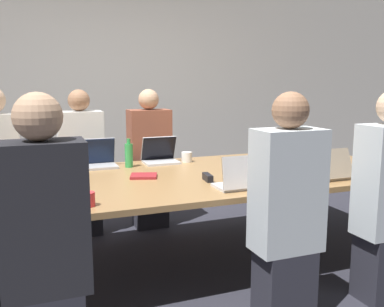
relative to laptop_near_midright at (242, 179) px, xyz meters
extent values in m
plane|color=#2D2D38|center=(-0.36, 0.54, -0.79)|extent=(24.00, 24.00, 0.00)
cube|color=beige|center=(-0.36, 2.98, 0.61)|extent=(12.00, 0.06, 2.80)
cube|color=#9E7547|center=(-0.36, 0.54, -0.09)|extent=(3.95, 1.46, 0.04)
cylinder|color=#4C4C51|center=(1.43, 1.09, -0.45)|extent=(0.08, 0.08, 0.68)
cube|color=silver|center=(0.00, 0.05, -0.06)|extent=(0.33, 0.21, 0.02)
cube|color=silver|center=(0.00, -0.05, 0.06)|extent=(0.34, 0.05, 0.22)
cube|color=black|center=(0.00, -0.04, 0.06)|extent=(0.33, 0.05, 0.21)
cube|color=#2D2D38|center=(0.06, -0.45, -0.56)|extent=(0.32, 0.24, 0.45)
cube|color=silver|center=(0.06, -0.45, 0.02)|extent=(0.40, 0.24, 0.72)
sphere|color=#9E7051|center=(0.06, -0.45, 0.49)|extent=(0.21, 0.21, 0.21)
cube|color=#2D2D38|center=(-1.59, 1.47, -0.56)|extent=(0.32, 0.24, 0.45)
cube|color=silver|center=(-0.24, 1.07, -0.06)|extent=(0.30, 0.22, 0.02)
cube|color=silver|center=(-0.24, 1.15, 0.06)|extent=(0.31, 0.10, 0.22)
cube|color=black|center=(-0.24, 1.14, 0.05)|extent=(0.30, 0.10, 0.21)
cube|color=#2D2D38|center=(-0.22, 1.52, -0.56)|extent=(0.32, 0.24, 0.45)
cube|color=brown|center=(-0.22, 1.52, 0.02)|extent=(0.40, 0.24, 0.72)
sphere|color=tan|center=(-0.22, 1.52, 0.48)|extent=(0.20, 0.20, 0.20)
cylinder|color=white|center=(0.00, 1.06, -0.02)|extent=(0.10, 0.10, 0.09)
cube|color=silver|center=(-1.29, -0.01, -0.06)|extent=(0.34, 0.23, 0.02)
cube|color=silver|center=(-1.29, -0.09, 0.06)|extent=(0.35, 0.09, 0.22)
cube|color=black|center=(-1.29, -0.08, 0.06)|extent=(0.34, 0.09, 0.22)
cube|color=#232328|center=(-1.29, -0.47, 0.02)|extent=(0.40, 0.24, 0.72)
sphere|color=tan|center=(-1.29, -0.47, 0.49)|extent=(0.22, 0.22, 0.22)
cylinder|color=red|center=(-1.03, -0.04, -0.03)|extent=(0.09, 0.09, 0.08)
cube|color=#B7B7BC|center=(-0.80, 1.08, -0.06)|extent=(0.33, 0.22, 0.02)
cube|color=#B7B7BC|center=(-0.80, 1.17, 0.06)|extent=(0.33, 0.07, 0.22)
cube|color=#0F1933|center=(-0.80, 1.16, 0.06)|extent=(0.33, 0.07, 0.22)
cube|color=#2D2D38|center=(-0.87, 1.52, -0.56)|extent=(0.32, 0.24, 0.45)
cube|color=silver|center=(-0.87, 1.52, 0.02)|extent=(0.40, 0.24, 0.72)
sphere|color=#9E7051|center=(-0.87, 1.52, 0.48)|extent=(0.20, 0.20, 0.20)
cylinder|color=red|center=(-1.09, 1.08, -0.02)|extent=(0.09, 0.09, 0.10)
cylinder|color=green|center=(-0.54, 1.01, 0.03)|extent=(0.07, 0.07, 0.20)
cylinder|color=green|center=(-0.54, 1.01, 0.15)|extent=(0.03, 0.03, 0.04)
cube|color=gray|center=(0.72, 0.06, -0.06)|extent=(0.33, 0.22, 0.02)
cube|color=gray|center=(0.72, -0.02, 0.06)|extent=(0.34, 0.10, 0.21)
cube|color=black|center=(0.72, -0.01, 0.05)|extent=(0.33, 0.09, 0.21)
cube|color=#2D2D38|center=(0.82, -0.46, -0.56)|extent=(0.32, 0.24, 0.45)
cylinder|color=white|center=(1.00, 0.05, -0.03)|extent=(0.07, 0.07, 0.08)
cylinder|color=green|center=(0.46, 0.17, 0.02)|extent=(0.06, 0.06, 0.17)
cylinder|color=green|center=(0.46, 0.17, 0.12)|extent=(0.03, 0.03, 0.04)
cube|color=black|center=(-0.12, 0.31, -0.04)|extent=(0.06, 0.15, 0.05)
cube|color=maroon|center=(-0.53, 0.59, -0.06)|extent=(0.24, 0.23, 0.02)
camera|label=1|loc=(-1.34, -2.49, 0.64)|focal=40.00mm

